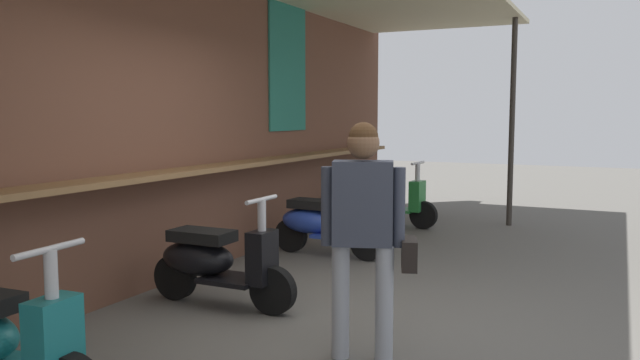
{
  "coord_description": "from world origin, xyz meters",
  "views": [
    {
      "loc": [
        -4.4,
        -2.03,
        1.64
      ],
      "look_at": [
        2.31,
        1.21,
        0.86
      ],
      "focal_mm": 35.19,
      "sensor_mm": 36.0,
      "label": 1
    }
  ],
  "objects_px": {
    "scooter_green": "(387,199)",
    "shopper_with_handbag": "(365,219)",
    "scooter_blue": "(322,223)",
    "scooter_black": "(214,261)"
  },
  "relations": [
    {
      "from": "scooter_green",
      "to": "shopper_with_handbag",
      "type": "height_order",
      "value": "shopper_with_handbag"
    },
    {
      "from": "scooter_blue",
      "to": "scooter_green",
      "type": "height_order",
      "value": "same"
    },
    {
      "from": "scooter_green",
      "to": "shopper_with_handbag",
      "type": "relative_size",
      "value": 0.88
    },
    {
      "from": "scooter_blue",
      "to": "scooter_green",
      "type": "bearing_deg",
      "value": 91.9
    },
    {
      "from": "scooter_black",
      "to": "scooter_blue",
      "type": "xyz_separation_m",
      "value": [
        2.15,
        -0.0,
        0.0
      ]
    },
    {
      "from": "scooter_blue",
      "to": "shopper_with_handbag",
      "type": "relative_size",
      "value": 0.88
    },
    {
      "from": "scooter_blue",
      "to": "scooter_green",
      "type": "relative_size",
      "value": 1.0
    },
    {
      "from": "scooter_black",
      "to": "scooter_green",
      "type": "distance_m",
      "value": 4.38
    },
    {
      "from": "scooter_blue",
      "to": "shopper_with_handbag",
      "type": "distance_m",
      "value": 3.21
    },
    {
      "from": "shopper_with_handbag",
      "to": "scooter_green",
      "type": "bearing_deg",
      "value": -1.17
    }
  ]
}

